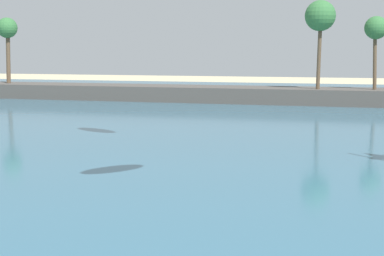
# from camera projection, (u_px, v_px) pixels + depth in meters

# --- Properties ---
(sea) EXTENTS (220.00, 96.34, 0.06)m
(sea) POSITION_uv_depth(u_px,v_px,m) (291.00, 111.00, 57.35)
(sea) COLOR #386B84
(sea) RESTS_ON ground
(palm_headland) EXTENTS (90.96, 6.75, 12.99)m
(palm_headland) POSITION_uv_depth(u_px,v_px,m) (336.00, 78.00, 63.81)
(palm_headland) COLOR #514C47
(palm_headland) RESTS_ON ground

